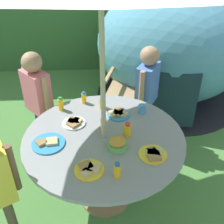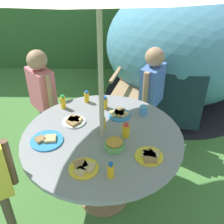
{
  "view_description": "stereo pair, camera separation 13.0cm",
  "coord_description": "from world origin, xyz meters",
  "views": [
    {
      "loc": [
        -0.02,
        -1.66,
        2.05
      ],
      "look_at": [
        0.07,
        0.18,
        0.81
      ],
      "focal_mm": 43.87,
      "sensor_mm": 36.0,
      "label": 1
    },
    {
      "loc": [
        0.11,
        -1.66,
        2.05
      ],
      "look_at": [
        0.07,
        0.18,
        0.81
      ],
      "focal_mm": 43.87,
      "sensor_mm": 36.0,
      "label": 2
    }
  ],
  "objects": [
    {
      "name": "plate_far_left",
      "position": [
        0.34,
        -0.23,
        0.72
      ],
      "size": [
        0.2,
        0.2,
        0.03
      ],
      "color": "yellow",
      "rests_on": "garden_table"
    },
    {
      "name": "plate_near_right",
      "position": [
        -0.24,
        0.17,
        0.72
      ],
      "size": [
        0.19,
        0.19,
        0.03
      ],
      "color": "white",
      "rests_on": "garden_table"
    },
    {
      "name": "ground_plane",
      "position": [
        0.0,
        0.0,
        -0.01
      ],
      "size": [
        10.0,
        10.0,
        0.02
      ],
      "primitive_type": "cube",
      "color": "#477A38"
    },
    {
      "name": "juice_bottle_spot_a",
      "position": [
        0.07,
        -0.42,
        0.76
      ],
      "size": [
        0.05,
        0.05,
        0.12
      ],
      "color": "yellow",
      "rests_on": "garden_table"
    },
    {
      "name": "dome_tent",
      "position": [
        0.97,
        1.83,
        0.76
      ],
      "size": [
        2.4,
        2.4,
        1.54
      ],
      "rotation": [
        0.0,
        0.0,
        -0.19
      ],
      "color": "teal",
      "rests_on": "ground_plane"
    },
    {
      "name": "plate_mid_right",
      "position": [
        -0.42,
        -0.07,
        0.72
      ],
      "size": [
        0.25,
        0.25,
        0.03
      ],
      "color": "#338CD8",
      "rests_on": "garden_table"
    },
    {
      "name": "snack_bowl",
      "position": [
        0.1,
        -0.14,
        0.75
      ],
      "size": [
        0.14,
        0.14,
        0.08
      ],
      "color": "#66B259",
      "rests_on": "garden_table"
    },
    {
      "name": "plate_near_left",
      "position": [
        -0.11,
        -0.36,
        0.72
      ],
      "size": [
        0.2,
        0.2,
        0.03
      ],
      "color": "yellow",
      "rests_on": "garden_table"
    },
    {
      "name": "child_in_pink_shirt",
      "position": [
        -0.64,
        0.71,
        0.72
      ],
      "size": [
        0.32,
        0.33,
        1.13
      ],
      "rotation": [
        0.0,
        0.0,
        -0.84
      ],
      "color": "navy",
      "rests_on": "ground_plane"
    },
    {
      "name": "juice_bottle_center_back",
      "position": [
        0.18,
        -0.0,
        0.76
      ],
      "size": [
        0.06,
        0.06,
        0.12
      ],
      "color": "yellow",
      "rests_on": "garden_table"
    },
    {
      "name": "plate_far_right",
      "position": [
        0.13,
        0.28,
        0.72
      ],
      "size": [
        0.19,
        0.19,
        0.03
      ],
      "color": "#338CD8",
      "rests_on": "garden_table"
    },
    {
      "name": "wooden_chair",
      "position": [
        0.37,
        1.25,
        0.56
      ],
      "size": [
        0.64,
        0.62,
        1.01
      ],
      "rotation": [
        0.0,
        0.0,
        -0.29
      ],
      "color": "tan",
      "rests_on": "ground_plane"
    },
    {
      "name": "child_in_blue_shirt",
      "position": [
        0.47,
        0.82,
        0.71
      ],
      "size": [
        0.28,
        0.34,
        1.12
      ],
      "rotation": [
        0.0,
        0.0,
        -2.09
      ],
      "color": "navy",
      "rests_on": "ground_plane"
    },
    {
      "name": "juice_bottle_front_edge",
      "position": [
        -0.0,
        0.1,
        0.76
      ],
      "size": [
        0.05,
        0.05,
        0.11
      ],
      "color": "yellow",
      "rests_on": "garden_table"
    },
    {
      "name": "cup_near",
      "position": [
        0.34,
        0.31,
        0.75
      ],
      "size": [
        0.07,
        0.07,
        0.07
      ],
      "primitive_type": "cylinder",
      "color": "#4C99D8",
      "rests_on": "garden_table"
    },
    {
      "name": "juice_bottle_mid_left",
      "position": [
        -0.17,
        0.5,
        0.76
      ],
      "size": [
        0.04,
        0.04,
        0.11
      ],
      "color": "yellow",
      "rests_on": "garden_table"
    },
    {
      "name": "juice_bottle_center_front",
      "position": [
        0.0,
        0.4,
        0.76
      ],
      "size": [
        0.06,
        0.06,
        0.11
      ],
      "color": "yellow",
      "rests_on": "garden_table"
    },
    {
      "name": "hedge_backdrop",
      "position": [
        0.0,
        3.09,
        1.08
      ],
      "size": [
        9.0,
        0.7,
        2.16
      ],
      "primitive_type": "cube",
      "color": "#33602D",
      "rests_on": "ground_plane"
    },
    {
      "name": "juice_bottle_back_edge",
      "position": [
        -0.37,
        0.39,
        0.77
      ],
      "size": [
        0.05,
        0.05,
        0.13
      ],
      "color": "yellow",
      "rests_on": "garden_table"
    },
    {
      "name": "garden_table",
      "position": [
        0.0,
        0.0,
        0.58
      ],
      "size": [
        1.26,
        1.26,
        0.71
      ],
      "color": "#93704C",
      "rests_on": "ground_plane"
    }
  ]
}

